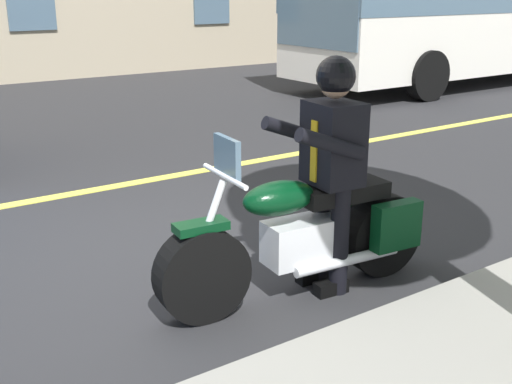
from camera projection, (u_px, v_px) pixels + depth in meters
ground_plane at (147, 255)px, 5.48m from camera, size 80.00×80.00×0.00m
lane_center_stripe at (68, 195)px, 7.05m from camera, size 60.00×0.16×0.01m
motorcycle_main at (307, 235)px, 4.69m from camera, size 2.22×0.72×1.26m
rider_main at (331, 155)px, 4.60m from camera, size 0.66×0.59×1.74m
bus_near at (496, 0)px, 15.14m from camera, size 11.05×2.70×3.30m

